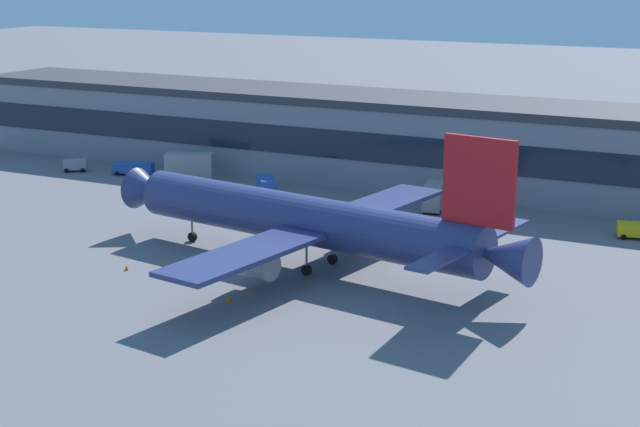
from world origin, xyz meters
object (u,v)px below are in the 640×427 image
crew_van (266,185)px  baggage_tug (75,165)px  catering_truck (188,166)px  stair_truck (434,196)px  airliner (310,221)px  pushback_tractor (639,230)px  traffic_cone_0 (229,299)px  belt_loader (134,168)px  traffic_cone_1 (127,268)px

crew_van → baggage_tug: bearing=179.3°
catering_truck → stair_truck: (39.64, -0.49, -0.31)m
airliner → pushback_tractor: size_ratio=9.92×
stair_truck → catering_truck: bearing=179.3°
catering_truck → traffic_cone_0: size_ratio=11.18×
baggage_tug → pushback_tractor: (86.25, 0.28, -0.04)m
airliner → baggage_tug: (-56.19, 27.76, -4.17)m
baggage_tug → stair_truck: bearing=2.0°
airliner → catering_truck: 47.45m
baggage_tug → traffic_cone_0: size_ratio=6.00×
airliner → belt_loader: 55.16m
airliner → traffic_cone_0: airliner is taller
airliner → traffic_cone_1: 20.47m
stair_truck → belt_loader: size_ratio=0.95×
stair_truck → belt_loader: (-49.53, -0.06, -0.83)m
baggage_tug → traffic_cone_1: (38.92, -37.58, -0.79)m
baggage_tug → airliner: bearing=-26.3°
airliner → traffic_cone_0: size_ratio=76.59×
pushback_tractor → stair_truck: 26.84m
catering_truck → crew_van: bearing=-11.3°
crew_van → belt_loader: size_ratio=0.81×
crew_van → traffic_cone_0: 45.03m
baggage_tug → stair_truck: size_ratio=0.65×
catering_truck → stair_truck: bearing=-0.7°
belt_loader → traffic_cone_1: (28.95, -39.64, -0.86)m
catering_truck → belt_loader: bearing=-176.8°
airliner → crew_van: airliner is taller
airliner → baggage_tug: 62.81m
baggage_tug → catering_truck: catering_truck is taller
traffic_cone_0 → crew_van: bearing=114.9°
catering_truck → traffic_cone_0: catering_truck is taller
traffic_cone_1 → belt_loader: bearing=126.1°
traffic_cone_0 → airliner: bearing=81.3°
crew_van → pushback_tractor: bearing=0.8°
catering_truck → pushback_tractor: bearing=-2.0°
pushback_tractor → catering_truck: 66.45m
baggage_tug → pushback_tractor: size_ratio=0.78×
stair_truck → traffic_cone_1: size_ratio=10.89×
pushback_tractor → baggage_tug: bearing=-179.8°
catering_truck → belt_loader: (-9.89, -0.54, -1.14)m
airliner → stair_truck: (3.31, 29.88, -3.28)m
airliner → catering_truck: size_ratio=6.85×
baggage_tug → traffic_cone_0: 68.06m
pushback_tractor → traffic_cone_0: bearing=-127.7°
crew_van → baggage_tug: 35.16m
baggage_tug → belt_loader: 10.18m
pushback_tractor → airliner: bearing=-137.0°
pushback_tractor → stair_truck: bearing=176.1°
airliner → belt_loader: bearing=147.2°
traffic_cone_1 → airliner: bearing=29.6°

